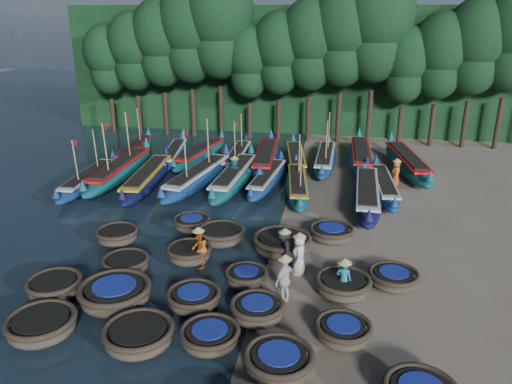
% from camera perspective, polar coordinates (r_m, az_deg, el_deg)
% --- Properties ---
extents(ground, '(120.00, 120.00, 0.00)m').
position_cam_1_polar(ground, '(20.84, 1.45, -7.77)').
color(ground, gray).
rests_on(ground, ground).
extents(foliage_wall, '(40.00, 3.00, 10.00)m').
position_cam_1_polar(foliage_wall, '(42.05, 6.36, 13.67)').
color(foliage_wall, black).
rests_on(foliage_wall, ground).
extents(coracle_5, '(2.24, 2.24, 0.74)m').
position_cam_1_polar(coracle_5, '(17.60, -23.31, -13.82)').
color(coracle_5, '#4E4131').
rests_on(coracle_5, ground).
extents(coracle_6, '(2.36, 2.36, 0.74)m').
position_cam_1_polar(coracle_6, '(16.24, -13.27, -15.67)').
color(coracle_6, '#4E4131').
rests_on(coracle_6, ground).
extents(coracle_7, '(1.90, 1.90, 0.64)m').
position_cam_1_polar(coracle_7, '(15.95, -5.29, -16.09)').
color(coracle_7, '#4E4131').
rests_on(coracle_7, ground).
extents(coracle_8, '(2.11, 2.11, 0.77)m').
position_cam_1_polar(coracle_8, '(14.85, 2.62, -18.84)').
color(coracle_8, '#4E4131').
rests_on(coracle_8, ground).
extents(coracle_10, '(2.01, 2.01, 0.75)m').
position_cam_1_polar(coracle_10, '(19.54, -22.03, -10.01)').
color(coracle_10, '#4E4131').
rests_on(coracle_10, ground).
extents(coracle_11, '(3.05, 3.05, 0.85)m').
position_cam_1_polar(coracle_11, '(18.32, -15.81, -11.15)').
color(coracle_11, '#4E4131').
rests_on(coracle_11, ground).
extents(coracle_12, '(1.98, 1.98, 0.67)m').
position_cam_1_polar(coracle_12, '(17.74, -7.13, -11.96)').
color(coracle_12, '#4E4131').
rests_on(coracle_12, ground).
extents(coracle_13, '(2.15, 2.15, 0.74)m').
position_cam_1_polar(coracle_13, '(16.93, 0.15, -13.35)').
color(coracle_13, '#4E4131').
rests_on(coracle_13, ground).
extents(coracle_14, '(2.15, 2.15, 0.68)m').
position_cam_1_polar(coracle_14, '(16.28, 9.91, -15.40)').
color(coracle_14, '#4E4131').
rests_on(coracle_14, ground).
extents(coracle_15, '(2.26, 2.26, 0.69)m').
position_cam_1_polar(coracle_15, '(20.35, -14.64, -7.97)').
color(coracle_15, '#4E4131').
rests_on(coracle_15, ground).
extents(coracle_16, '(1.88, 1.88, 0.72)m').
position_cam_1_polar(coracle_16, '(20.65, -7.65, -6.94)').
color(coracle_16, '#4E4131').
rests_on(coracle_16, ground).
extents(coracle_17, '(1.75, 1.75, 0.63)m').
position_cam_1_polar(coracle_17, '(18.91, -1.11, -9.65)').
color(coracle_17, '#4E4131').
rests_on(coracle_17, ground).
extents(coracle_18, '(2.07, 2.07, 0.77)m').
position_cam_1_polar(coracle_18, '(18.50, 9.90, -10.47)').
color(coracle_18, '#4E4131').
rests_on(coracle_18, ground).
extents(coracle_19, '(1.91, 1.91, 0.67)m').
position_cam_1_polar(coracle_19, '(19.46, 15.43, -9.47)').
color(coracle_19, '#4E4131').
rests_on(coracle_19, ground).
extents(coracle_20, '(1.88, 1.88, 0.70)m').
position_cam_1_polar(coracle_20, '(22.85, -15.57, -4.79)').
color(coracle_20, '#4E4131').
rests_on(coracle_20, ground).
extents(coracle_21, '(1.95, 1.95, 0.66)m').
position_cam_1_polar(coracle_21, '(23.48, -7.36, -3.52)').
color(coracle_21, '#4E4131').
rests_on(coracle_21, ground).
extents(coracle_22, '(2.10, 2.10, 0.76)m').
position_cam_1_polar(coracle_22, '(22.04, -4.01, -4.90)').
color(coracle_22, '#4E4131').
rests_on(coracle_22, ground).
extents(coracle_23, '(3.08, 3.08, 0.85)m').
position_cam_1_polar(coracle_23, '(21.10, 2.99, -5.93)').
color(coracle_23, '#4E4131').
rests_on(coracle_23, ground).
extents(coracle_24, '(2.46, 2.46, 0.68)m').
position_cam_1_polar(coracle_24, '(22.52, 8.61, -4.64)').
color(coracle_24, '#4E4131').
rests_on(coracle_24, ground).
extents(long_boat_0, '(1.62, 7.60, 3.23)m').
position_cam_1_polar(long_boat_0, '(30.25, -18.59, 1.35)').
color(long_boat_0, navy).
rests_on(long_boat_0, ground).
extents(long_boat_1, '(1.65, 9.20, 3.91)m').
position_cam_1_polar(long_boat_1, '(31.03, -15.32, 2.37)').
color(long_boat_1, '#10575A').
rests_on(long_boat_1, ground).
extents(long_boat_2, '(2.14, 8.68, 1.53)m').
position_cam_1_polar(long_boat_2, '(29.39, -12.29, 1.56)').
color(long_boat_2, '#10113B').
rests_on(long_boat_2, ground).
extents(long_boat_3, '(2.98, 8.78, 3.78)m').
position_cam_1_polar(long_boat_3, '(29.04, -6.64, 1.71)').
color(long_boat_3, navy).
rests_on(long_boat_3, ground).
extents(long_boat_4, '(2.03, 8.84, 1.56)m').
position_cam_1_polar(long_boat_4, '(28.87, -2.51, 1.71)').
color(long_boat_4, '#10575A').
rests_on(long_boat_4, ground).
extents(long_boat_5, '(2.00, 7.36, 1.30)m').
position_cam_1_polar(long_boat_5, '(28.87, 1.31, 1.51)').
color(long_boat_5, navy).
rests_on(long_boat_5, ground).
extents(long_boat_6, '(2.19, 7.42, 3.18)m').
position_cam_1_polar(long_boat_6, '(27.84, 4.76, 0.73)').
color(long_boat_6, '#10575A').
rests_on(long_boat_6, ground).
extents(long_boat_7, '(1.75, 8.81, 1.55)m').
position_cam_1_polar(long_boat_7, '(26.85, 12.57, -0.25)').
color(long_boat_7, '#10113B').
rests_on(long_boat_7, ground).
extents(long_boat_8, '(1.85, 7.55, 1.33)m').
position_cam_1_polar(long_boat_8, '(28.53, 14.36, 0.65)').
color(long_boat_8, navy).
rests_on(long_boat_8, ground).
extents(long_boat_9, '(2.14, 7.68, 3.28)m').
position_cam_1_polar(long_boat_9, '(35.50, -13.71, 4.59)').
color(long_boat_9, '#10575A').
rests_on(long_boat_9, ground).
extents(long_boat_10, '(2.31, 7.24, 1.29)m').
position_cam_1_polar(long_boat_10, '(34.30, -9.35, 4.30)').
color(long_boat_10, navy).
rests_on(long_boat_10, ground).
extents(long_boat_11, '(2.60, 7.81, 1.39)m').
position_cam_1_polar(long_boat_11, '(33.86, -6.39, 4.31)').
color(long_boat_11, '#10575A').
rests_on(long_boat_11, ground).
extents(long_boat_12, '(1.51, 7.52, 3.19)m').
position_cam_1_polar(long_boat_12, '(33.13, -2.13, 4.02)').
color(long_boat_12, '#10113B').
rests_on(long_boat_12, ground).
extents(long_boat_13, '(2.16, 8.99, 1.58)m').
position_cam_1_polar(long_boat_13, '(32.53, 1.12, 3.90)').
color(long_boat_13, navy).
rests_on(long_boat_13, ground).
extents(long_boat_14, '(2.48, 7.64, 1.36)m').
position_cam_1_polar(long_boat_14, '(32.81, 4.57, 3.82)').
color(long_boat_14, '#10575A').
rests_on(long_boat_14, ground).
extents(long_boat_15, '(1.54, 8.05, 3.42)m').
position_cam_1_polar(long_boat_15, '(32.78, 7.91, 3.73)').
color(long_boat_15, navy).
rests_on(long_boat_15, ground).
extents(long_boat_16, '(1.67, 8.94, 1.57)m').
position_cam_1_polar(long_boat_16, '(33.71, 11.87, 4.04)').
color(long_boat_16, '#10575A').
rests_on(long_boat_16, ground).
extents(long_boat_17, '(3.04, 9.06, 1.61)m').
position_cam_1_polar(long_boat_17, '(32.90, 16.88, 3.22)').
color(long_boat_17, '#10575A').
rests_on(long_boat_17, ground).
extents(fisherman_0, '(0.57, 0.84, 1.86)m').
position_cam_1_polar(fisherman_0, '(19.51, 4.93, -6.97)').
color(fisherman_0, silver).
rests_on(fisherman_0, ground).
extents(fisherman_1, '(0.58, 0.52, 1.71)m').
position_cam_1_polar(fisherman_1, '(18.14, 9.99, -9.55)').
color(fisherman_1, '#1B6375').
rests_on(fisherman_1, ground).
extents(fisherman_2, '(0.76, 0.91, 1.88)m').
position_cam_1_polar(fisherman_2, '(19.99, -6.54, -6.32)').
color(fisherman_2, '#BB5318').
rests_on(fisherman_2, ground).
extents(fisherman_3, '(0.80, 1.15, 1.83)m').
position_cam_1_polar(fisherman_3, '(19.91, 3.28, -6.44)').
color(fisherman_3, black).
rests_on(fisherman_3, ground).
extents(fisherman_4, '(0.91, 1.11, 1.98)m').
position_cam_1_polar(fisherman_4, '(17.67, 3.28, -9.85)').
color(fisherman_4, silver).
rests_on(fisherman_4, ground).
extents(fisherman_5, '(1.66, 1.16, 1.92)m').
position_cam_1_polar(fisherman_5, '(28.95, -2.48, 2.38)').
color(fisherman_5, '#1B6375').
rests_on(fisherman_5, ground).
extents(fisherman_6, '(0.53, 0.79, 1.78)m').
position_cam_1_polar(fisherman_6, '(29.99, 15.71, 2.19)').
color(fisherman_6, '#BB5318').
rests_on(fisherman_6, ground).
extents(tree_0, '(3.68, 3.68, 8.68)m').
position_cam_1_polar(tree_0, '(42.66, -16.65, 14.38)').
color(tree_0, black).
rests_on(tree_0, ground).
extents(tree_1, '(4.09, 4.09, 9.65)m').
position_cam_1_polar(tree_1, '(41.65, -13.79, 15.44)').
color(tree_1, black).
rests_on(tree_1, ground).
extents(tree_2, '(4.51, 4.51, 10.63)m').
position_cam_1_polar(tree_2, '(40.75, -10.78, 16.51)').
color(tree_2, black).
rests_on(tree_2, ground).
extents(tree_3, '(4.92, 4.92, 11.60)m').
position_cam_1_polar(tree_3, '(39.98, -7.60, 17.59)').
color(tree_3, black).
rests_on(tree_3, ground).
extents(tree_4, '(5.34, 5.34, 12.58)m').
position_cam_1_polar(tree_4, '(39.35, -4.26, 18.64)').
color(tree_4, black).
rests_on(tree_4, ground).
extents(tree_5, '(3.68, 3.68, 8.68)m').
position_cam_1_polar(tree_5, '(39.03, -0.77, 14.71)').
color(tree_5, black).
rests_on(tree_5, ground).
extents(tree_6, '(4.09, 4.09, 9.65)m').
position_cam_1_polar(tree_6, '(38.62, 2.71, 15.63)').
color(tree_6, black).
rests_on(tree_6, ground).
extents(tree_7, '(4.51, 4.51, 10.63)m').
position_cam_1_polar(tree_7, '(38.35, 6.29, 16.52)').
color(tree_7, black).
rests_on(tree_7, ground).
extents(tree_8, '(4.92, 4.92, 11.60)m').
position_cam_1_polar(tree_8, '(38.23, 9.93, 17.35)').
color(tree_8, black).
rests_on(tree_8, ground).
extents(tree_9, '(5.34, 5.34, 12.58)m').
position_cam_1_polar(tree_9, '(38.26, 13.61, 18.11)').
color(tree_9, black).
rests_on(tree_9, ground).
extents(tree_10, '(3.68, 3.68, 8.68)m').
position_cam_1_polar(tree_10, '(38.63, 16.77, 13.82)').
color(tree_10, black).
rests_on(tree_10, ground).
extents(tree_11, '(4.09, 4.09, 9.65)m').
position_cam_1_polar(tree_11, '(38.90, 20.34, 14.48)').
color(tree_11, black).
rests_on(tree_11, ground).
extents(tree_12, '(4.51, 4.51, 10.63)m').
position_cam_1_polar(tree_12, '(39.31, 23.87, 15.07)').
color(tree_12, black).
rests_on(tree_12, ground).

